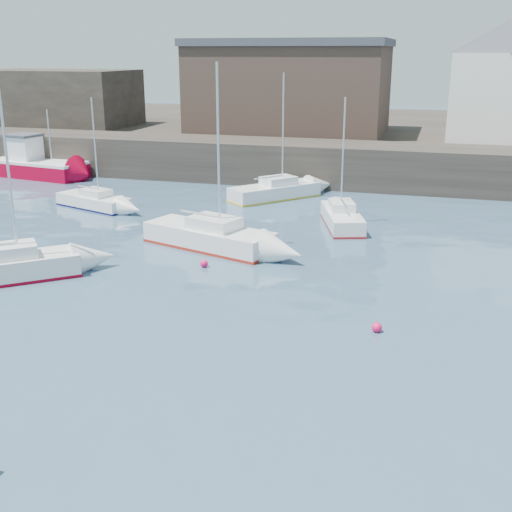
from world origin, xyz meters
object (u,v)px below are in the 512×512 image
(sailboat_a, at_px, (6,268))
(buoy_far, at_px, (204,267))
(sailboat_b, at_px, (210,236))
(sailboat_e, at_px, (94,201))
(sailboat_h, at_px, (275,191))
(fishing_boat, at_px, (35,164))
(sailboat_f, at_px, (342,217))
(buoy_mid, at_px, (377,332))

(sailboat_a, bearing_deg, buoy_far, 28.03)
(sailboat_b, distance_m, sailboat_e, 11.65)
(sailboat_a, relative_size, sailboat_e, 1.18)
(sailboat_b, xyz_separation_m, sailboat_e, (-9.96, 6.04, -0.14))
(sailboat_e, relative_size, sailboat_h, 0.84)
(sailboat_a, relative_size, sailboat_h, 0.99)
(sailboat_a, height_order, sailboat_h, sailboat_h)
(fishing_boat, distance_m, sailboat_a, 24.98)
(sailboat_a, bearing_deg, sailboat_f, 46.27)
(fishing_boat, bearing_deg, sailboat_a, -58.41)
(sailboat_e, bearing_deg, sailboat_h, 29.18)
(sailboat_a, relative_size, sailboat_b, 0.89)
(sailboat_a, xyz_separation_m, sailboat_h, (7.05, 18.77, -0.03))
(sailboat_a, xyz_separation_m, sailboat_b, (6.73, 6.99, 0.02))
(sailboat_a, relative_size, sailboat_f, 1.14)
(buoy_far, bearing_deg, fishing_boat, 140.08)
(sailboat_b, relative_size, sailboat_e, 1.31)
(sailboat_a, bearing_deg, sailboat_h, 69.42)
(sailboat_f, bearing_deg, sailboat_a, -133.73)
(buoy_mid, height_order, buoy_far, buoy_mid)
(sailboat_e, distance_m, sailboat_f, 15.66)
(fishing_boat, bearing_deg, sailboat_b, -35.80)
(sailboat_b, bearing_deg, buoy_mid, -41.06)
(sailboat_h, bearing_deg, sailboat_f, -46.93)
(fishing_boat, bearing_deg, sailboat_e, -39.91)
(fishing_boat, xyz_separation_m, sailboat_b, (19.82, -14.29, -0.43))
(fishing_boat, xyz_separation_m, sailboat_h, (20.13, -2.51, -0.49))
(sailboat_b, xyz_separation_m, sailboat_f, (5.70, 6.01, -0.09))
(sailboat_a, height_order, sailboat_b, sailboat_b)
(sailboat_b, xyz_separation_m, buoy_far, (0.81, -2.97, -0.58))
(fishing_boat, relative_size, sailboat_a, 1.04)
(sailboat_a, xyz_separation_m, buoy_far, (7.55, 4.02, -0.56))
(sailboat_f, relative_size, buoy_far, 19.71)
(fishing_boat, distance_m, buoy_mid, 36.54)
(buoy_mid, bearing_deg, sailboat_f, 103.81)
(fishing_boat, bearing_deg, sailboat_f, -17.97)
(fishing_boat, xyz_separation_m, sailboat_f, (25.52, -8.28, -0.52))
(sailboat_e, xyz_separation_m, buoy_far, (10.77, -9.01, -0.44))
(fishing_boat, bearing_deg, sailboat_h, -7.11)
(sailboat_b, bearing_deg, fishing_boat, 144.20)
(sailboat_e, distance_m, buoy_mid, 23.69)
(sailboat_b, relative_size, sailboat_f, 1.27)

